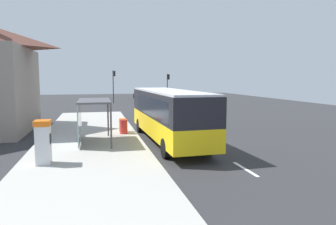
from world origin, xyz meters
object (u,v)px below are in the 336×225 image
ticket_machine (43,142)px  white_van (156,97)px  sedan_near (150,98)px  sedan_far (139,94)px  recycling_bin_orange (123,125)px  traffic_light_near_side (168,83)px  recycling_bin_red (124,127)px  bus (168,113)px  bus_shelter (89,110)px  traffic_light_far_side (114,81)px

ticket_machine → white_van: bearing=69.2°
sedan_near → sedan_far: 11.76m
sedan_near → recycling_bin_orange: size_ratio=4.71×
ticket_machine → traffic_light_near_side: size_ratio=0.42×
recycling_bin_red → white_van: bearing=73.1°
sedan_near → traffic_light_near_side: size_ratio=0.97×
sedan_near → traffic_light_near_side: (3.20, 1.43, 2.30)m
bus → traffic_light_near_side: bearing=76.7°
sedan_far → bus_shelter: 41.65m
ticket_machine → traffic_light_far_side: (5.20, 35.42, 2.24)m
sedan_near → ticket_machine: size_ratio=2.31×
bus → sedan_far: (4.01, 40.83, -1.05)m
white_van → recycling_bin_orange: (-6.40, -20.31, -0.69)m
white_van → traffic_light_far_side: (-5.30, 7.72, 2.07)m
white_van → recycling_bin_orange: 21.30m
sedan_far → traffic_light_far_side: traffic_light_far_side is taller
recycling_bin_orange → bus_shelter: size_ratio=0.24×
white_van → recycling_bin_orange: bearing=-107.5°
bus → traffic_light_near_side: size_ratio=2.40×
white_van → ticket_machine: size_ratio=2.69×
bus → sedan_far: bearing=84.4°
sedan_far → traffic_light_near_side: 11.06m
sedan_near → traffic_light_near_side: bearing=24.0°
white_van → traffic_light_far_side: bearing=124.5°
sedan_near → traffic_light_near_side: traffic_light_near_side is taller
sedan_near → bus_shelter: bus_shelter is taller
ticket_machine → traffic_light_near_side: (13.80, 34.62, 1.92)m
recycling_bin_orange → traffic_light_far_side: traffic_light_far_side is taller
sedan_far → traffic_light_near_side: bearing=-72.8°
recycling_bin_red → bus_shelter: bus_shelter is taller
bus → bus_shelter: 4.71m
white_van → traffic_light_near_side: traffic_light_near_side is taller
traffic_light_far_side → sedan_far: bearing=60.5°
traffic_light_near_side → ticket_machine: bearing=-111.7°
recycling_bin_orange → traffic_light_near_side: (9.70, 27.22, 2.44)m
white_van → ticket_machine: (-10.50, -27.71, -0.17)m
sedan_far → recycling_bin_red: 38.80m
bus_shelter → bus: bearing=-1.5°
sedan_far → bus_shelter: size_ratio=1.12×
ticket_machine → traffic_light_near_side: traffic_light_near_side is taller
sedan_near → white_van: bearing=-91.1°
traffic_light_far_side → recycling_bin_orange: bearing=-92.2°
bus → traffic_light_far_side: 31.37m
bus → sedan_far: 41.04m
ticket_machine → traffic_light_near_side: 37.32m
ticket_machine → recycling_bin_red: (4.10, 6.70, -0.52)m
recycling_bin_red → traffic_light_near_side: traffic_light_near_side is taller
sedan_far → traffic_light_far_side: bearing=-119.5°
sedan_far → recycling_bin_red: size_ratio=4.72×
white_van → sedan_near: 5.52m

